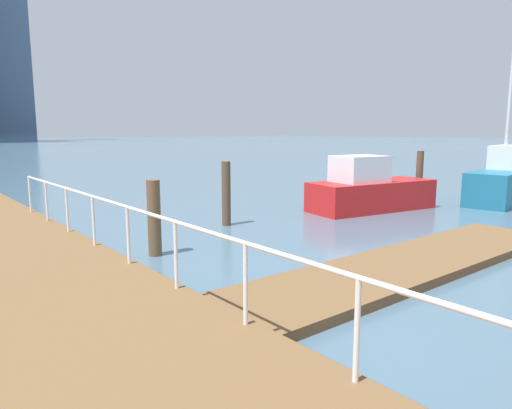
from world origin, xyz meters
TOP-DOWN VIEW (x-y plane):
  - ground_plane at (0.00, 20.00)m, footprint 300.00×300.00m
  - floating_dock at (1.54, 11.44)m, footprint 10.08×2.00m
  - boardwalk_railing at (-3.15, 8.85)m, footprint 0.06×24.58m
  - dock_piling_0 at (9.83, 16.33)m, footprint 0.26×0.26m
  - dock_piling_1 at (-1.86, 15.65)m, footprint 0.30×0.30m
  - dock_piling_2 at (1.37, 17.40)m, footprint 0.26×0.26m
  - moored_boat_2 at (12.63, 14.33)m, footprint 5.13×2.30m
  - moored_boat_3 at (6.84, 16.41)m, footprint 4.89×2.42m

SIDE VIEW (x-z plane):
  - ground_plane at x=0.00m, z-range 0.00..0.00m
  - floating_dock at x=1.54m, z-range 0.00..0.18m
  - moored_boat_3 at x=6.84m, z-range -0.25..1.69m
  - dock_piling_1 at x=-1.86m, z-range 0.00..1.73m
  - moored_boat_2 at x=12.63m, z-range -4.03..5.84m
  - dock_piling_2 at x=1.37m, z-range 0.00..1.91m
  - dock_piling_0 at x=9.83m, z-range 0.00..2.02m
  - boardwalk_railing at x=-3.15m, z-range 0.70..1.78m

